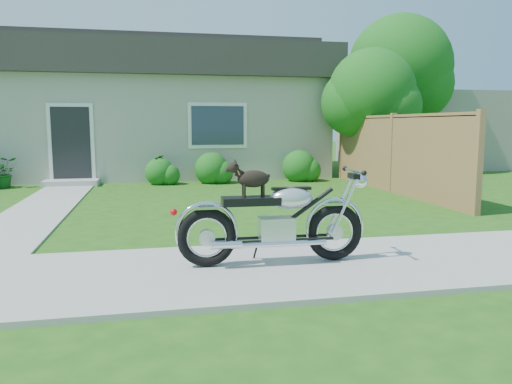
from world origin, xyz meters
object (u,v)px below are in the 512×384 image
(potted_plant_left, at_px, (3,173))
(tree_near, at_px, (376,96))
(fence, at_px, (392,153))
(house, at_px, (131,109))
(tree_far, at_px, (404,72))
(potted_plant_right, at_px, (158,170))
(motorcycle_with_dog, at_px, (276,219))

(potted_plant_left, bearing_deg, tree_near, -3.18)
(fence, bearing_deg, house, 135.26)
(house, bearing_deg, tree_near, -30.11)
(tree_near, relative_size, potted_plant_left, 4.75)
(fence, distance_m, tree_far, 5.82)
(potted_plant_right, relative_size, motorcycle_with_dog, 0.36)
(tree_near, bearing_deg, fence, -105.05)
(potted_plant_left, height_order, potted_plant_right, potted_plant_right)
(house, xyz_separation_m, fence, (6.30, -6.24, -1.22))
(fence, xyz_separation_m, potted_plant_right, (-5.51, 2.80, -0.54))
(fence, bearing_deg, tree_far, 59.80)
(tree_far, relative_size, potted_plant_right, 6.56)
(house, height_order, fence, house)
(potted_plant_left, xyz_separation_m, motorcycle_with_dog, (5.12, -8.46, 0.16))
(tree_far, height_order, potted_plant_right, tree_far)
(house, height_order, tree_far, tree_far)
(motorcycle_with_dog, bearing_deg, house, 100.65)
(fence, relative_size, potted_plant_right, 8.24)
(fence, height_order, potted_plant_right, fence)
(house, relative_size, tree_near, 3.34)
(house, xyz_separation_m, potted_plant_right, (0.79, -3.44, -1.76))
(tree_near, height_order, motorcycle_with_dog, tree_near)
(house, distance_m, motorcycle_with_dog, 12.17)
(potted_plant_left, bearing_deg, tree_far, 8.30)
(fence, bearing_deg, potted_plant_left, 163.48)
(house, distance_m, tree_far, 9.20)
(tree_far, height_order, potted_plant_left, tree_far)
(fence, height_order, motorcycle_with_dog, fence)
(potted_plant_left, relative_size, potted_plant_right, 0.99)
(house, relative_size, tree_far, 2.39)
(tree_far, bearing_deg, house, 169.37)
(tree_far, xyz_separation_m, potted_plant_left, (-12.09, -1.76, -2.98))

